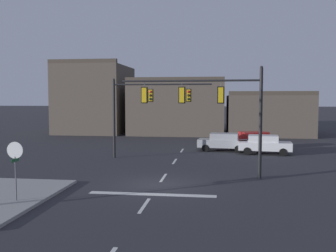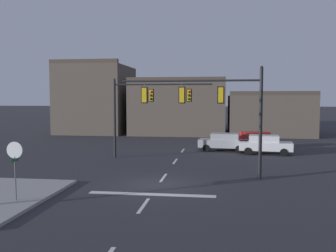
{
  "view_description": "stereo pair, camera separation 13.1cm",
  "coord_description": "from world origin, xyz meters",
  "px_view_note": "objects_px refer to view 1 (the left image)",
  "views": [
    {
      "loc": [
        3.22,
        -20.4,
        4.8
      ],
      "look_at": [
        0.27,
        2.03,
        3.13
      ],
      "focal_mm": 40.71,
      "sensor_mm": 36.0,
      "label": 1
    },
    {
      "loc": [
        3.35,
        -20.38,
        4.8
      ],
      "look_at": [
        0.27,
        2.03,
        3.13
      ],
      "focal_mm": 40.71,
      "sensor_mm": 36.0,
      "label": 2
    }
  ],
  "objects_px": {
    "signal_mast_far_side": "(143,104)",
    "car_lot_farside": "(253,140)",
    "car_lot_nearside": "(264,144)",
    "car_lot_middle": "(223,141)",
    "stop_sign": "(15,157)",
    "signal_mast_near_side": "(213,103)"
  },
  "relations": [
    {
      "from": "signal_mast_far_side",
      "to": "car_lot_farside",
      "type": "xyz_separation_m",
      "value": [
        9.14,
        6.92,
        -3.5
      ]
    },
    {
      "from": "signal_mast_far_side",
      "to": "car_lot_nearside",
      "type": "relative_size",
      "value": 1.71
    },
    {
      "from": "signal_mast_far_side",
      "to": "car_lot_middle",
      "type": "distance_m",
      "value": 8.88
    },
    {
      "from": "stop_sign",
      "to": "car_lot_farside",
      "type": "bearing_deg",
      "value": 58.96
    },
    {
      "from": "car_lot_middle",
      "to": "car_lot_farside",
      "type": "relative_size",
      "value": 0.97
    },
    {
      "from": "signal_mast_near_side",
      "to": "car_lot_farside",
      "type": "relative_size",
      "value": 1.8
    },
    {
      "from": "stop_sign",
      "to": "car_lot_middle",
      "type": "relative_size",
      "value": 0.62
    },
    {
      "from": "signal_mast_far_side",
      "to": "car_lot_nearside",
      "type": "bearing_deg",
      "value": 20.32
    },
    {
      "from": "signal_mast_far_side",
      "to": "stop_sign",
      "type": "distance_m",
      "value": 14.1
    },
    {
      "from": "signal_mast_far_side",
      "to": "car_lot_middle",
      "type": "relative_size",
      "value": 1.71
    },
    {
      "from": "car_lot_farside",
      "to": "car_lot_middle",
      "type": "bearing_deg",
      "value": -147.1
    },
    {
      "from": "stop_sign",
      "to": "car_lot_farside",
      "type": "distance_m",
      "value": 23.93
    },
    {
      "from": "signal_mast_far_side",
      "to": "stop_sign",
      "type": "xyz_separation_m",
      "value": [
        -3.19,
        -13.56,
        -2.21
      ]
    },
    {
      "from": "signal_mast_near_side",
      "to": "stop_sign",
      "type": "height_order",
      "value": "signal_mast_near_side"
    },
    {
      "from": "car_lot_middle",
      "to": "car_lot_farside",
      "type": "height_order",
      "value": "same"
    },
    {
      "from": "signal_mast_far_side",
      "to": "car_lot_middle",
      "type": "xyz_separation_m",
      "value": [
        6.36,
        5.12,
        -3.5
      ]
    },
    {
      "from": "signal_mast_far_side",
      "to": "car_lot_nearside",
      "type": "height_order",
      "value": "signal_mast_far_side"
    },
    {
      "from": "signal_mast_near_side",
      "to": "car_lot_middle",
      "type": "relative_size",
      "value": 1.86
    },
    {
      "from": "signal_mast_near_side",
      "to": "car_lot_nearside",
      "type": "distance_m",
      "value": 11.59
    },
    {
      "from": "car_lot_nearside",
      "to": "stop_sign",
      "type": "bearing_deg",
      "value": -127.14
    },
    {
      "from": "signal_mast_near_side",
      "to": "car_lot_farside",
      "type": "distance_m",
      "value": 14.35
    },
    {
      "from": "signal_mast_near_side",
      "to": "car_lot_nearside",
      "type": "relative_size",
      "value": 1.86
    }
  ]
}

